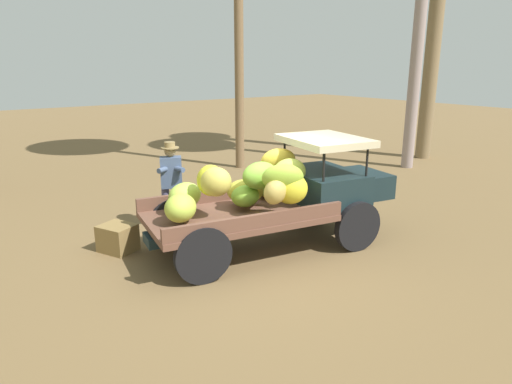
# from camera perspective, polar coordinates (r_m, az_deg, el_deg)

# --- Properties ---
(ground_plane) EXTENTS (60.00, 60.00, 0.00)m
(ground_plane) POSITION_cam_1_polar(r_m,az_deg,el_deg) (7.94, -0.01, -7.56)
(ground_plane) COLOR brown
(truck) EXTENTS (4.62, 2.36, 1.88)m
(truck) POSITION_cam_1_polar(r_m,az_deg,el_deg) (7.98, 2.99, -0.11)
(truck) COLOR #17282C
(truck) RESTS_ON ground
(farmer) EXTENTS (0.57, 0.53, 1.71)m
(farmer) POSITION_cam_1_polar(r_m,az_deg,el_deg) (8.98, -10.43, 1.49)
(farmer) COLOR #545071
(farmer) RESTS_ON ground
(wooden_crate) EXTENTS (0.68, 0.72, 0.46)m
(wooden_crate) POSITION_cam_1_polar(r_m,az_deg,el_deg) (8.30, -16.78, -5.48)
(wooden_crate) COLOR olive
(wooden_crate) RESTS_ON ground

